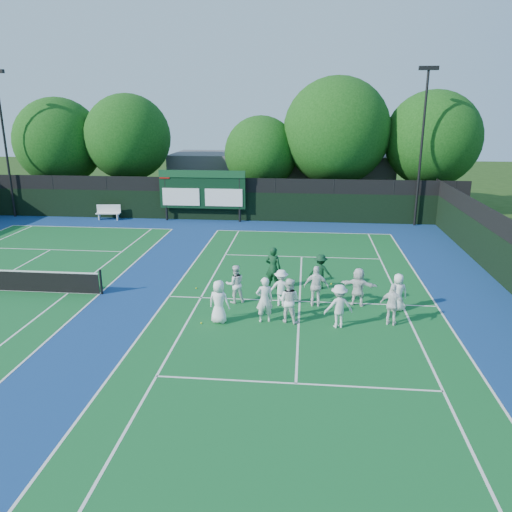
# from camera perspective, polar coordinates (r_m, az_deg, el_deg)

# --- Properties ---
(ground) EXTENTS (120.00, 120.00, 0.00)m
(ground) POSITION_cam_1_polar(r_m,az_deg,el_deg) (19.67, 4.96, -6.28)
(ground) COLOR #1B370F
(ground) RESTS_ON ground
(court_apron) EXTENTS (34.00, 32.00, 0.01)m
(court_apron) POSITION_cam_1_polar(r_m,az_deg,el_deg) (21.49, -11.25, -4.52)
(court_apron) COLOR navy
(court_apron) RESTS_ON ground
(near_court) EXTENTS (11.05, 23.85, 0.01)m
(near_court) POSITION_cam_1_polar(r_m,az_deg,el_deg) (20.60, 5.01, -5.18)
(near_court) COLOR #115624
(near_court) RESTS_ON ground
(back_fence) EXTENTS (34.00, 0.08, 3.00)m
(back_fence) POSITION_cam_1_polar(r_m,az_deg,el_deg) (35.25, -4.38, 6.28)
(back_fence) COLOR black
(back_fence) RESTS_ON ground
(scoreboard) EXTENTS (6.00, 0.21, 3.55)m
(scoreboard) POSITION_cam_1_polar(r_m,az_deg,el_deg) (34.90, -6.18, 7.51)
(scoreboard) COLOR black
(scoreboard) RESTS_ON ground
(clubhouse) EXTENTS (18.00, 6.00, 4.00)m
(clubhouse) POSITION_cam_1_polar(r_m,az_deg,el_deg) (42.57, 2.87, 8.95)
(clubhouse) COLOR #535358
(clubhouse) RESTS_ON ground
(light_pole_left) EXTENTS (1.20, 0.30, 10.12)m
(light_pole_left) POSITION_cam_1_polar(r_m,az_deg,el_deg) (39.92, -26.95, 12.93)
(light_pole_left) COLOR black
(light_pole_left) RESTS_ON ground
(light_pole_right) EXTENTS (1.20, 0.30, 10.12)m
(light_pole_right) POSITION_cam_1_polar(r_m,az_deg,el_deg) (34.66, 18.56, 13.55)
(light_pole_right) COLOR black
(light_pole_right) RESTS_ON ground
(bench) EXTENTS (1.72, 0.63, 1.06)m
(bench) POSITION_cam_1_polar(r_m,az_deg,el_deg) (36.96, -16.50, 4.88)
(bench) COLOR white
(bench) RESTS_ON ground
(tree_a) EXTENTS (6.67, 6.67, 8.46)m
(tree_a) POSITION_cam_1_polar(r_m,az_deg,el_deg) (42.29, -21.35, 11.83)
(tree_a) COLOR black
(tree_a) RESTS_ON ground
(tree_b) EXTENTS (6.46, 6.46, 8.71)m
(tree_b) POSITION_cam_1_polar(r_m,az_deg,el_deg) (40.10, -14.18, 12.77)
(tree_b) COLOR black
(tree_b) RESTS_ON ground
(tree_c) EXTENTS (5.44, 5.44, 7.13)m
(tree_c) POSITION_cam_1_polar(r_m,az_deg,el_deg) (38.01, 0.81, 11.48)
(tree_c) COLOR black
(tree_c) RESTS_ON ground
(tree_d) EXTENTS (7.75, 7.75, 9.87)m
(tree_d) POSITION_cam_1_polar(r_m,az_deg,el_deg) (37.83, 9.41, 13.58)
(tree_d) COLOR black
(tree_d) RESTS_ON ground
(tree_e) EXTENTS (6.81, 6.81, 8.91)m
(tree_e) POSITION_cam_1_polar(r_m,az_deg,el_deg) (38.86, 19.70, 12.23)
(tree_e) COLOR black
(tree_e) RESTS_ON ground
(tennis_ball_0) EXTENTS (0.07, 0.07, 0.07)m
(tennis_ball_0) POSITION_cam_1_polar(r_m,az_deg,el_deg) (18.58, -6.27, -7.63)
(tennis_ball_0) COLOR #AECA17
(tennis_ball_0) RESTS_ON ground
(tennis_ball_3) EXTENTS (0.07, 0.07, 0.07)m
(tennis_ball_3) POSITION_cam_1_polar(r_m,az_deg,el_deg) (22.05, -6.85, -3.68)
(tennis_ball_3) COLOR #AECA17
(tennis_ball_3) RESTS_ON ground
(tennis_ball_4) EXTENTS (0.07, 0.07, 0.07)m
(tennis_ball_4) POSITION_cam_1_polar(r_m,az_deg,el_deg) (22.69, 8.59, -3.16)
(tennis_ball_4) COLOR #AECA17
(tennis_ball_4) RESTS_ON ground
(tennis_ball_5) EXTENTS (0.07, 0.07, 0.07)m
(tennis_ball_5) POSITION_cam_1_polar(r_m,az_deg,el_deg) (20.44, 10.41, -5.51)
(tennis_ball_5) COLOR #AECA17
(tennis_ball_5) RESTS_ON ground
(player_front_0) EXTENTS (0.90, 0.69, 1.63)m
(player_front_0) POSITION_cam_1_polar(r_m,az_deg,el_deg) (18.36, -4.25, -5.23)
(player_front_0) COLOR white
(player_front_0) RESTS_ON ground
(player_front_1) EXTENTS (0.72, 0.57, 1.74)m
(player_front_1) POSITION_cam_1_polar(r_m,az_deg,el_deg) (18.34, 0.97, -5.02)
(player_front_1) COLOR white
(player_front_1) RESTS_ON ground
(player_front_2) EXTENTS (0.97, 0.85, 1.70)m
(player_front_2) POSITION_cam_1_polar(r_m,az_deg,el_deg) (18.39, 3.77, -5.08)
(player_front_2) COLOR white
(player_front_2) RESTS_ON ground
(player_front_3) EXTENTS (1.16, 0.83, 1.62)m
(player_front_3) POSITION_cam_1_polar(r_m,az_deg,el_deg) (18.16, 9.44, -5.69)
(player_front_3) COLOR silver
(player_front_3) RESTS_ON ground
(player_front_4) EXTENTS (0.99, 0.68, 1.56)m
(player_front_4) POSITION_cam_1_polar(r_m,az_deg,el_deg) (18.78, 15.35, -5.40)
(player_front_4) COLOR white
(player_front_4) RESTS_ON ground
(player_back_0) EXTENTS (0.93, 0.83, 1.59)m
(player_back_0) POSITION_cam_1_polar(r_m,az_deg,el_deg) (20.19, -2.40, -3.21)
(player_back_0) COLOR white
(player_back_0) RESTS_ON ground
(player_back_1) EXTENTS (1.00, 0.60, 1.50)m
(player_back_1) POSITION_cam_1_polar(r_m,az_deg,el_deg) (19.89, 2.89, -3.65)
(player_back_1) COLOR white
(player_back_1) RESTS_ON ground
(player_back_2) EXTENTS (0.99, 0.44, 1.67)m
(player_back_2) POSITION_cam_1_polar(r_m,az_deg,el_deg) (19.94, 6.89, -3.46)
(player_back_2) COLOR white
(player_back_2) RESTS_ON ground
(player_back_3) EXTENTS (1.53, 0.80, 1.57)m
(player_back_3) POSITION_cam_1_polar(r_m,az_deg,el_deg) (20.30, 11.61, -3.46)
(player_back_3) COLOR white
(player_back_3) RESTS_ON ground
(player_back_4) EXTENTS (0.77, 0.54, 1.50)m
(player_back_4) POSITION_cam_1_polar(r_m,az_deg,el_deg) (20.15, 15.89, -4.02)
(player_back_4) COLOR white
(player_back_4) RESTS_ON ground
(coach_left) EXTENTS (0.77, 0.60, 1.89)m
(coach_left) POSITION_cam_1_polar(r_m,az_deg,el_deg) (21.68, 1.97, -1.38)
(coach_left) COLOR #0F381C
(coach_left) RESTS_ON ground
(coach_right) EXTENTS (1.11, 0.78, 1.56)m
(coach_right) POSITION_cam_1_polar(r_m,az_deg,el_deg) (21.89, 7.38, -1.79)
(coach_right) COLOR #0E331B
(coach_right) RESTS_ON ground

